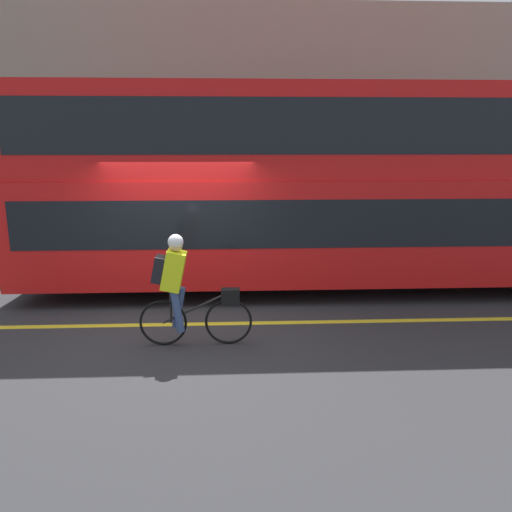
# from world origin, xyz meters

# --- Properties ---
(ground_plane) EXTENTS (80.00, 80.00, 0.00)m
(ground_plane) POSITION_xyz_m (0.00, 0.00, 0.00)
(ground_plane) COLOR #2D2D30
(road_center_line) EXTENTS (50.00, 0.14, 0.01)m
(road_center_line) POSITION_xyz_m (0.00, -0.08, 0.00)
(road_center_line) COLOR yellow
(road_center_line) RESTS_ON ground_plane
(sidewalk_curb) EXTENTS (60.00, 1.84, 0.11)m
(sidewalk_curb) POSITION_xyz_m (0.00, 5.24, 0.05)
(sidewalk_curb) COLOR gray
(sidewalk_curb) RESTS_ON ground_plane
(building_facade) EXTENTS (60.00, 0.30, 6.33)m
(building_facade) POSITION_xyz_m (0.00, 6.32, 3.16)
(building_facade) COLOR gray
(building_facade) RESTS_ON ground_plane
(bus) EXTENTS (11.92, 2.44, 3.79)m
(bus) POSITION_xyz_m (2.95, 1.86, 2.11)
(bus) COLOR black
(bus) RESTS_ON ground_plane
(cyclist_on_bike) EXTENTS (1.59, 0.32, 1.60)m
(cyclist_on_bike) POSITION_xyz_m (0.19, -0.88, 0.86)
(cyclist_on_bike) COLOR black
(cyclist_on_bike) RESTS_ON ground_plane
(street_sign_post) EXTENTS (0.36, 0.09, 2.62)m
(street_sign_post) POSITION_xyz_m (4.85, 5.14, 1.57)
(street_sign_post) COLOR #59595B
(street_sign_post) RESTS_ON sidewalk_curb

